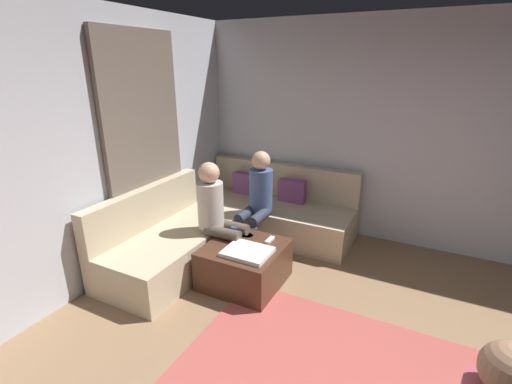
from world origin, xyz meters
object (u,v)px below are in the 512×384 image
sectional_couch (233,224)px  coffee_mug (234,231)px  ottoman (245,264)px  game_remote (270,240)px  person_on_couch_side (218,213)px  person_on_couch_back (257,198)px

sectional_couch → coffee_mug: sectional_couch is taller
sectional_couch → ottoman: size_ratio=3.36×
coffee_mug → game_remote: (0.40, 0.04, -0.04)m
sectional_couch → person_on_couch_side: (0.15, -0.54, 0.38)m
ottoman → coffee_mug: bearing=140.7°
sectional_couch → person_on_couch_back: person_on_couch_back is taller
ottoman → sectional_couch: bearing=128.5°
ottoman → person_on_couch_side: 0.61m
person_on_couch_back → coffee_mug: bearing=90.6°
ottoman → person_on_couch_side: (-0.39, 0.14, 0.45)m
person_on_couch_back → game_remote: bearing=128.4°
ottoman → game_remote: game_remote is taller
person_on_couch_side → coffee_mug: bearing=103.3°
ottoman → coffee_mug: 0.38m
person_on_couch_back → sectional_couch: bearing=10.0°
coffee_mug → person_on_couch_side: bearing=-166.7°
coffee_mug → game_remote: size_ratio=0.63×
person_on_couch_side → person_on_couch_back: bearing=164.5°
game_remote → person_on_couch_side: (-0.57, -0.08, 0.23)m
ottoman → coffee_mug: coffee_mug is taller
sectional_couch → person_on_couch_side: bearing=-74.6°
game_remote → sectional_couch: bearing=147.6°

